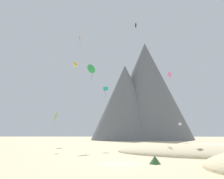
% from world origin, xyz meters
% --- Properties ---
extents(ground_plane, '(400.00, 400.00, 0.00)m').
position_xyz_m(ground_plane, '(0.00, 0.00, 0.00)').
color(ground_plane, '#CCBA8E').
extents(dune_foreground_left, '(27.54, 24.39, 2.88)m').
position_xyz_m(dune_foreground_left, '(10.25, 12.54, 0.00)').
color(dune_foreground_left, '#CCBA8E').
rests_on(dune_foreground_left, ground_plane).
extents(dune_midground, '(19.96, 21.93, 2.50)m').
position_xyz_m(dune_midground, '(19.21, 20.54, 0.00)').
color(dune_midground, beige).
rests_on(dune_midground, ground_plane).
extents(bush_ridge_crest, '(2.30, 2.30, 0.41)m').
position_xyz_m(bush_ridge_crest, '(7.87, 9.72, 0.20)').
color(bush_ridge_crest, '#386633').
rests_on(bush_ridge_crest, ground_plane).
extents(bush_low_patch, '(1.43, 1.43, 0.85)m').
position_xyz_m(bush_low_patch, '(3.83, -0.34, 0.43)').
color(bush_low_patch, '#386633').
rests_on(bush_low_patch, ground_plane).
extents(rock_massif, '(63.91, 62.55, 52.58)m').
position_xyz_m(rock_massif, '(11.26, 90.66, 23.41)').
color(rock_massif, slate).
rests_on(rock_massif, ground_plane).
extents(kite_lime_low, '(2.17, 2.68, 4.57)m').
position_xyz_m(kite_lime_low, '(-19.75, 42.00, 8.32)').
color(kite_lime_low, '#8CD133').
extents(kite_pink_mid, '(0.82, 0.47, 1.06)m').
position_xyz_m(kite_pink_mid, '(9.94, 18.38, 14.69)').
color(kite_pink_mid, pink).
extents(kite_teal_low, '(1.13, 0.60, 2.57)m').
position_xyz_m(kite_teal_low, '(-3.29, 23.93, 12.88)').
color(kite_teal_low, teal).
extents(kite_green_mid, '(2.06, 1.98, 3.93)m').
position_xyz_m(kite_green_mid, '(-6.51, 23.43, 17.66)').
color(kite_green_mid, green).
extents(kite_white_low, '(1.13, 1.12, 0.82)m').
position_xyz_m(kite_white_low, '(20.52, 54.31, 6.42)').
color(kite_white_low, white).
extents(kite_orange_high, '(0.41, 0.77, 2.62)m').
position_xyz_m(kite_orange_high, '(-12.28, 37.29, 31.24)').
color(kite_orange_high, orange).
extents(kite_gold_mid, '(1.25, 1.21, 5.34)m').
position_xyz_m(kite_gold_mid, '(-15.16, 45.34, 25.74)').
color(kite_gold_mid, gold).
extents(kite_black_high, '(0.70, 1.59, 1.56)m').
position_xyz_m(kite_black_high, '(4.68, 38.13, 35.69)').
color(kite_black_high, black).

